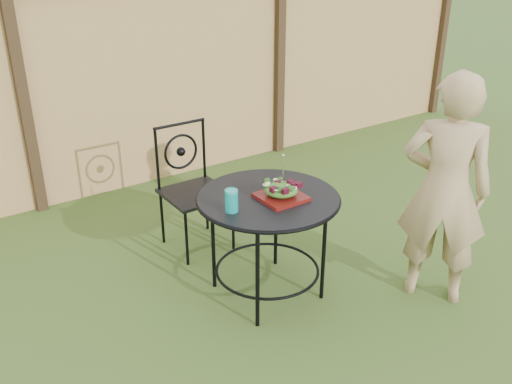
# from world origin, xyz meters

# --- Properties ---
(ground) EXTENTS (60.00, 60.00, 0.00)m
(ground) POSITION_xyz_m (0.00, 0.00, 0.00)
(ground) COLOR #204114
(ground) RESTS_ON ground
(fence) EXTENTS (8.00, 0.12, 1.90)m
(fence) POSITION_xyz_m (-0.00, 2.19, 0.95)
(fence) COLOR tan
(fence) RESTS_ON ground
(patio_table) EXTENTS (0.92, 0.92, 0.72)m
(patio_table) POSITION_xyz_m (-0.39, -0.01, 0.59)
(patio_table) COLOR black
(patio_table) RESTS_ON ground
(patio_chair) EXTENTS (0.46, 0.46, 0.95)m
(patio_chair) POSITION_xyz_m (-0.47, 0.86, 0.50)
(patio_chair) COLOR black
(patio_chair) RESTS_ON ground
(diner) EXTENTS (0.63, 0.67, 1.53)m
(diner) POSITION_xyz_m (0.52, -0.65, 0.77)
(diner) COLOR tan
(diner) RESTS_ON ground
(salad_plate) EXTENTS (0.27, 0.27, 0.02)m
(salad_plate) POSITION_xyz_m (-0.35, -0.09, 0.74)
(salad_plate) COLOR #50100B
(salad_plate) RESTS_ON patio_table
(salad) EXTENTS (0.21, 0.21, 0.08)m
(salad) POSITION_xyz_m (-0.35, -0.09, 0.79)
(salad) COLOR #235614
(salad) RESTS_ON salad_plate
(fork) EXTENTS (0.01, 0.01, 0.18)m
(fork) POSITION_xyz_m (-0.34, -0.09, 0.92)
(fork) COLOR silver
(fork) RESTS_ON salad
(drinking_glass) EXTENTS (0.08, 0.08, 0.14)m
(drinking_glass) POSITION_xyz_m (-0.69, -0.06, 0.79)
(drinking_glass) COLOR #0D9F96
(drinking_glass) RESTS_ON patio_table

